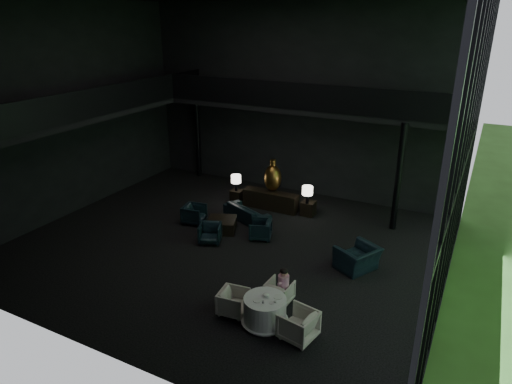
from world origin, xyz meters
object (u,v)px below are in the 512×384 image
at_px(table_lamp_right, 307,191).
at_px(dining_chair_north, 279,292).
at_px(sofa, 247,210).
at_px(window_armchair, 358,253).
at_px(bronze_urn, 273,178).
at_px(dining_table, 265,312).
at_px(child, 284,279).
at_px(side_table_left, 237,196).
at_px(table_lamp_left, 236,180).
at_px(side_table_right, 308,208).
at_px(dining_chair_west, 233,301).
at_px(lounge_armchair_south, 210,233).
at_px(console, 271,200).
at_px(dining_chair_east, 298,323).
at_px(coffee_table, 222,225).
at_px(lounge_armchair_east, 260,229).
at_px(lounge_armchair_west, 194,213).

xyz_separation_m(table_lamp_right, dining_chair_north, (1.43, -5.69, -0.76)).
bearing_deg(sofa, window_armchair, -176.37).
bearing_deg(bronze_urn, sofa, -103.80).
relative_size(dining_table, child, 1.90).
xyz_separation_m(side_table_left, dining_table, (4.69, -6.81, 0.07)).
bearing_deg(table_lamp_left, side_table_right, 2.87).
height_order(side_table_left, dining_chair_west, dining_chair_west).
distance_m(sofa, lounge_armchair_south, 2.28).
xyz_separation_m(table_lamp_right, sofa, (-1.98, -1.30, -0.68)).
height_order(window_armchair, child, window_armchair).
bearing_deg(side_table_right, bronze_urn, 178.56).
relative_size(side_table_right, dining_chair_north, 0.91).
relative_size(console, sofa, 1.15).
relative_size(dining_table, dining_chair_north, 1.99).
relative_size(bronze_urn, lounge_armchair_south, 1.78).
bearing_deg(child, dining_chair_east, 128.41).
relative_size(dining_chair_north, dining_chair_west, 0.88).
distance_m(table_lamp_right, dining_chair_north, 5.91).
height_order(coffee_table, dining_table, dining_table).
bearing_deg(child, coffee_table, -38.84).
relative_size(table_lamp_left, sofa, 0.34).
xyz_separation_m(dining_chair_east, child, (-0.91, 1.15, 0.32)).
relative_size(dining_chair_west, child, 1.09).
relative_size(console, lounge_armchair_east, 3.11).
bearing_deg(console, dining_table, -65.48).
xyz_separation_m(console, dining_table, (3.09, -6.78, -0.04)).
xyz_separation_m(lounge_armchair_west, dining_chair_west, (4.16, -4.21, -0.05)).
bearing_deg(console, lounge_armchair_south, -99.37).
xyz_separation_m(bronze_urn, dining_chair_north, (3.03, -5.91, -0.98)).
height_order(console, dining_chair_west, console).
height_order(table_lamp_left, sofa, table_lamp_left).
height_order(dining_chair_north, dining_chair_west, dining_chair_west).
xyz_separation_m(console, table_lamp_right, (1.60, -0.06, 0.71)).
height_order(sofa, lounge_armchair_west, lounge_armchair_west).
distance_m(side_table_left, dining_chair_west, 7.77).
relative_size(bronze_urn, lounge_armchair_east, 1.77).
bearing_deg(console, coffee_table, -105.23).
relative_size(console, lounge_armchair_south, 3.13).
height_order(table_lamp_left, lounge_armchair_west, table_lamp_left).
bearing_deg(lounge_armchair_east, dining_chair_east, 18.03).
relative_size(console, window_armchair, 1.73).
relative_size(table_lamp_right, dining_table, 0.57).
distance_m(lounge_armchair_south, window_armchair, 5.10).
height_order(console, table_lamp_left, table_lamp_left).
bearing_deg(lounge_armchair_east, sofa, -153.60).
bearing_deg(lounge_armchair_south, table_lamp_right, 36.22).
bearing_deg(side_table_left, dining_chair_east, -50.76).
xyz_separation_m(dining_table, dining_chair_north, (-0.06, 1.04, -0.01)).
bearing_deg(coffee_table, table_lamp_left, 108.60).
xyz_separation_m(table_lamp_left, dining_table, (4.69, -6.75, -0.69)).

